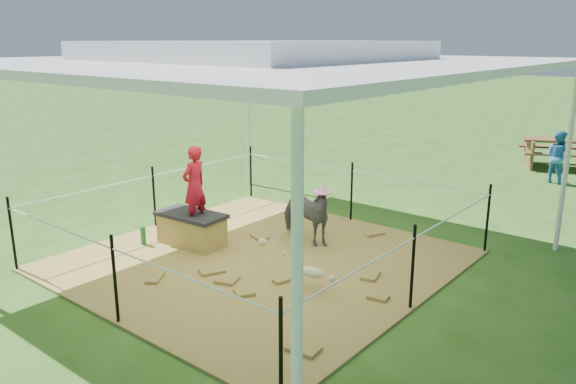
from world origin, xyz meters
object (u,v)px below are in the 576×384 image
Objects in this scene: straw_bale at (192,230)px; distant_person at (557,157)px; pony at (304,215)px; foal at (312,270)px; woman at (194,179)px; green_bottle at (143,236)px; picnic_table_near at (558,153)px.

straw_bale is 0.86× the size of distant_person.
pony is (1.22, 1.09, 0.22)m from straw_bale.
pony is at bearing 127.80° from foal.
foal is (2.17, -0.12, -0.75)m from woman.
woman reaches higher than distant_person.
distant_person is (0.78, 7.50, 0.28)m from foal.
woman reaches higher than green_bottle.
pony reaches higher than foal.
distant_person is (1.83, 6.29, 0.09)m from pony.
woman is at bearing 87.39° from distant_person.
foal is at bearing -132.71° from pony.
woman is 1.29× the size of foal.
pony is at bearing 40.92° from green_bottle.
woman is at bearing 140.38° from pony.
picnic_table_near reaches higher than foal.
picnic_table_near is at bearing -4.19° from pony.
woman reaches higher than foal.
woman reaches higher than picnic_table_near.
foal is (1.05, -1.21, -0.18)m from pony.
green_bottle is at bearing -176.52° from foal.
straw_bale is at bearing -94.46° from woman.
foal reaches higher than green_bottle.
woman is 1.17m from green_bottle.
picnic_table_near is (0.41, 9.09, 0.06)m from foal.
green_bottle is at bearing -59.76° from woman.
distant_person reaches higher than picnic_table_near.
green_bottle is 2.37m from pony.
distant_person is at bearing -101.39° from picnic_table_near.
green_bottle is (-0.55, -0.45, -0.08)m from straw_bale.
woman is 0.70× the size of picnic_table_near.
picnic_table_near is 1.65m from distant_person.
green_bottle is at bearing -140.71° from straw_bale.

